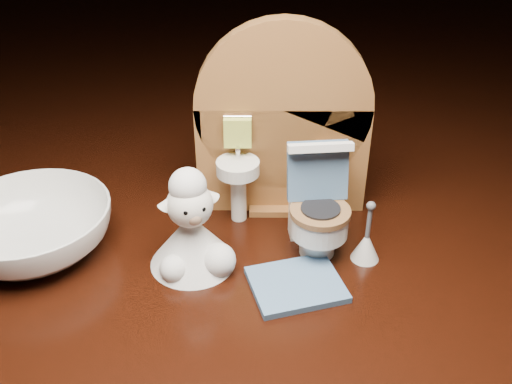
# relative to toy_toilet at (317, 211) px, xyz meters

# --- Properties ---
(backdrop_panel) EXTENTS (0.13, 0.05, 0.15)m
(backdrop_panel) POSITION_rel_toy_toilet_xyz_m (-0.02, 0.05, 0.04)
(backdrop_panel) COLOR #955E2D
(backdrop_panel) RESTS_ON ground
(toy_toilet) EXTENTS (0.04, 0.05, 0.08)m
(toy_toilet) POSITION_rel_toy_toilet_xyz_m (0.00, 0.00, 0.00)
(toy_toilet) COLOR white
(toy_toilet) RESTS_ON ground
(bath_mat) EXTENTS (0.07, 0.06, 0.00)m
(bath_mat) POSITION_rel_toy_toilet_xyz_m (-0.02, -0.05, -0.03)
(bath_mat) COLOR #4A6D93
(bath_mat) RESTS_ON ground
(toilet_brush) EXTENTS (0.02, 0.02, 0.05)m
(toilet_brush) POSITION_rel_toy_toilet_xyz_m (0.03, -0.01, -0.02)
(toilet_brush) COLOR white
(toilet_brush) RESTS_ON ground
(plush_lamb) EXTENTS (0.06, 0.06, 0.08)m
(plush_lamb) POSITION_rel_toy_toilet_xyz_m (-0.09, -0.02, -0.00)
(plush_lamb) COLOR white
(plush_lamb) RESTS_ON ground
(ceramic_bowl) EXTENTS (0.12, 0.12, 0.04)m
(ceramic_bowl) POSITION_rel_toy_toilet_xyz_m (-0.20, -0.01, -0.01)
(ceramic_bowl) COLOR white
(ceramic_bowl) RESTS_ON ground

